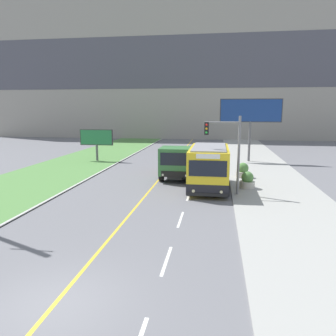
% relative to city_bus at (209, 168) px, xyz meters
% --- Properties ---
extents(ground_plane, '(300.00, 300.00, 0.00)m').
position_rel_city_bus_xyz_m(ground_plane, '(-3.96, -14.35, -1.51)').
color(ground_plane, slate).
extents(lane_marking_centre, '(2.88, 140.00, 0.01)m').
position_rel_city_bus_xyz_m(lane_marking_centre, '(-3.58, -11.98, -1.51)').
color(lane_marking_centre, gold).
rests_on(lane_marking_centre, ground_plane).
extents(apartment_block_background, '(80.00, 8.04, 25.99)m').
position_rel_city_bus_xyz_m(apartment_block_background, '(-3.96, 41.32, 11.49)').
color(apartment_block_background, gray).
rests_on(apartment_block_background, ground_plane).
extents(city_bus, '(2.73, 5.95, 2.98)m').
position_rel_city_bus_xyz_m(city_bus, '(0.00, 0.00, 0.00)').
color(city_bus, yellow).
rests_on(city_bus, ground_plane).
extents(dump_truck, '(2.57, 6.35, 2.60)m').
position_rel_city_bus_xyz_m(dump_truck, '(-2.53, 3.09, -0.19)').
color(dump_truck, black).
rests_on(dump_truck, ground_plane).
extents(traffic_light_mast, '(2.28, 0.32, 5.07)m').
position_rel_city_bus_xyz_m(traffic_light_mast, '(1.18, -1.29, 1.75)').
color(traffic_light_mast, slate).
rests_on(traffic_light_mast, ground_plane).
extents(billboard_large, '(6.24, 0.24, 6.52)m').
position_rel_city_bus_xyz_m(billboard_large, '(3.82, 12.60, 3.60)').
color(billboard_large, '#59595B').
rests_on(billboard_large, ground_plane).
extents(billboard_small, '(3.56, 0.24, 3.37)m').
position_rel_city_bus_xyz_m(billboard_small, '(-12.14, 10.80, 0.91)').
color(billboard_small, '#59595B').
rests_on(billboard_small, ground_plane).
extents(planter_round_near, '(1.03, 1.03, 1.16)m').
position_rel_city_bus_xyz_m(planter_round_near, '(2.65, 0.43, -0.92)').
color(planter_round_near, '#B7B2A8').
rests_on(planter_round_near, sidewalk_right).
extents(planter_round_second, '(1.08, 1.08, 1.18)m').
position_rel_city_bus_xyz_m(planter_round_second, '(2.62, 4.10, -0.91)').
color(planter_round_second, '#B7B2A8').
rests_on(planter_round_second, sidewalk_right).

